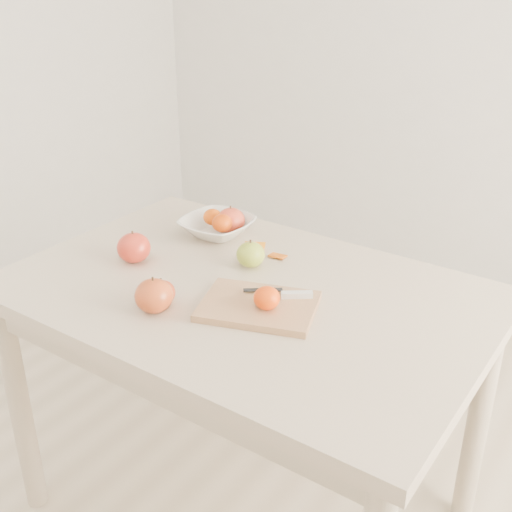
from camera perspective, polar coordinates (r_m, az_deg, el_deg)
The scene contains 15 objects.
ground at distance 2.08m, azimuth -0.85°, elevation -21.42°, with size 3.50×3.50×0.00m, color #C6B293.
table at distance 1.66m, azimuth -0.99°, elevation -5.88°, with size 1.20×0.80×0.75m.
cutting_board at distance 1.51m, azimuth 0.22°, elevation -4.49°, with size 0.27×0.20×0.02m, color tan.
board_tangerine at distance 1.47m, azimuth 0.96°, elevation -3.76°, with size 0.06×0.06×0.05m, color #E24507.
fruit_bowl at distance 1.91m, azimuth -3.47°, elevation 2.62°, with size 0.21×0.21×0.05m, color white.
bowl_tangerine_near at distance 1.92m, azimuth -3.89°, elevation 3.49°, with size 0.06×0.06×0.05m, color #D36407.
bowl_tangerine_far at distance 1.87m, azimuth -3.04°, elevation 2.95°, with size 0.06×0.06×0.05m, color #D54D07.
orange_peel_a at distance 1.82m, azimuth -0.16°, elevation 0.69°, with size 0.06×0.04×0.00m, color orange.
orange_peel_b at distance 1.77m, azimuth 1.94°, elevation -0.06°, with size 0.04×0.04×0.00m, color #CF590E.
paring_knife at distance 1.54m, azimuth 3.15°, elevation -3.38°, with size 0.16×0.09×0.01m.
apple_green at distance 1.71m, azimuth -0.49°, elevation 0.13°, with size 0.08×0.08×0.07m, color olive.
apple_red_c at distance 1.51m, azimuth -9.06°, elevation -3.51°, with size 0.09×0.09×0.08m, color maroon.
apple_red_e at distance 1.55m, azimuth -8.39°, elevation -3.23°, with size 0.07×0.07×0.06m, color maroon.
apple_red_a at distance 1.92m, azimuth -2.25°, elevation 3.18°, with size 0.09×0.09×0.08m, color maroon.
apple_red_b at distance 1.76m, azimuth -10.81°, elevation 0.73°, with size 0.09×0.09×0.08m, color #970206.
Camera 1 is at (0.83, -1.15, 1.51)m, focal length 45.00 mm.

